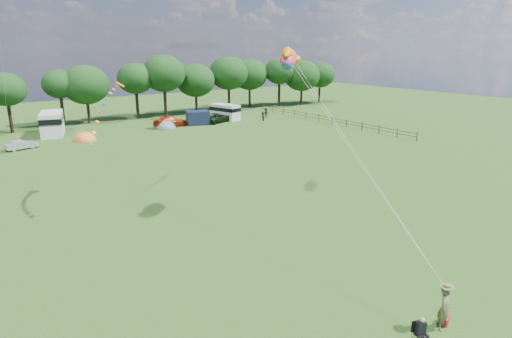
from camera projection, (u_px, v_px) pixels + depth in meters
ground_plane at (344, 277)px, 22.27m from camera, size 180.00×180.00×0.00m
tree_line at (110, 81)px, 66.62m from camera, size 102.98×10.98×10.27m
fence at (325, 119)px, 66.90m from camera, size 0.12×33.12×1.20m
car_b at (21, 145)px, 49.69m from camera, size 3.55×2.15×1.18m
car_c at (170, 122)px, 63.64m from camera, size 5.37×2.83×1.54m
car_d at (217, 118)px, 67.41m from camera, size 5.95×4.21×1.48m
campervan_c at (52, 123)px, 57.69m from camera, size 4.17×6.79×3.10m
campervan_d at (225, 111)px, 69.85m from camera, size 3.48×5.49×2.50m
tent_orange at (85, 140)px, 54.53m from camera, size 2.82×3.09×2.21m
tent_greyblue at (166, 128)px, 62.55m from camera, size 3.03×3.32×2.26m
awning_navy at (198, 118)px, 65.62m from camera, size 3.96×3.56×2.07m
kite_flyer at (445, 308)px, 17.95m from camera, size 0.84×0.69×1.97m
camp_chair at (420, 328)px, 17.14m from camera, size 0.63×0.65×1.20m
kite_bag at (445, 320)px, 18.47m from camera, size 0.59×0.49×0.36m
fish_kite at (288, 58)px, 28.51m from camera, size 3.05×3.04×1.82m
streamer_kite_b at (108, 102)px, 31.20m from camera, size 4.26×4.79×3.84m
walker_a at (262, 116)px, 68.65m from camera, size 0.84×0.74×1.47m
walker_b at (266, 113)px, 71.31m from camera, size 1.17×0.68×1.71m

